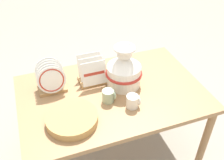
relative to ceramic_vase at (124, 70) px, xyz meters
The scene contains 8 objects.
ground_plane 0.84m from the ceramic_vase, 153.47° to the right, with size 14.00×14.00×0.00m, color gray.
display_table 0.25m from the ceramic_vase, 153.47° to the right, with size 1.34×0.87×0.69m.
ceramic_vase is the anchor object (origin of this frame).
dish_rack_round_plates 0.53m from the ceramic_vase, 166.74° to the left, with size 0.20×0.18×0.22m.
dish_rack_square_plates 0.25m from the ceramic_vase, 151.06° to the left, with size 0.20×0.17×0.20m.
wicker_charger_stack 0.52m from the ceramic_vase, 151.46° to the right, with size 0.33×0.33×0.05m.
mug_cream_glaze 0.26m from the ceramic_vase, 96.90° to the right, with size 0.09×0.08×0.09m.
mug_sage_glaze 0.23m from the ceramic_vase, 140.23° to the right, with size 0.09×0.08×0.09m.
Camera 1 is at (-0.49, -1.37, 1.93)m, focal length 42.00 mm.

